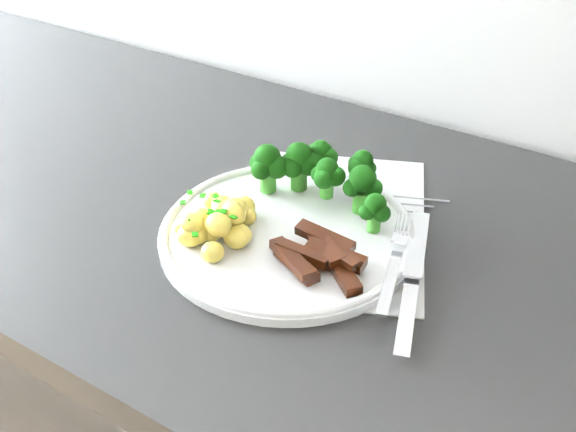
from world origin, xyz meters
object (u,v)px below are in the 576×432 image
Objects in this scene: plate at (288,232)px; recipe_paper at (332,221)px; beef_strips at (319,256)px; broccoli at (319,170)px; knife at (410,294)px; potatoes at (218,222)px; fork at (394,266)px.

recipe_paper is at bearing 64.13° from plate.
beef_strips is (0.06, -0.03, 0.01)m from plate.
beef_strips is (0.06, -0.11, -0.03)m from broccoli.
beef_strips is 0.10m from knife.
beef_strips is at bearing 5.51° from potatoes.
potatoes is 0.53× the size of knife.
recipe_paper is 0.06m from broccoli.
fork is (0.19, 0.04, -0.01)m from potatoes.
potatoes is at bearing -131.48° from recipe_paper.
plate is 0.13m from fork.
knife is at bearing -31.81° from broccoli.
potatoes is at bearing -174.51° from knife.
plate is at bearing 150.12° from beef_strips.
plate is 2.49× the size of potatoes.
broccoli reaches higher than beef_strips.
fork reaches higher than recipe_paper.
beef_strips is at bearing -29.88° from plate.
plate is at bearing 178.21° from fork.
potatoes reaches higher than plate.
knife is at bearing -35.58° from fork.
plate is at bearing -115.87° from recipe_paper.
beef_strips is 0.08m from fork.
potatoes reaches higher than knife.
knife reaches higher than recipe_paper.
broccoli is at bearing 120.12° from beef_strips.
fork is (0.10, -0.06, 0.02)m from recipe_paper.
potatoes reaches higher than fork.
recipe_paper is 0.13m from potatoes.
beef_strips is (0.03, -0.09, 0.02)m from recipe_paper.
recipe_paper is 1.63× the size of knife.
beef_strips reaches higher than knife.
potatoes reaches higher than beef_strips.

